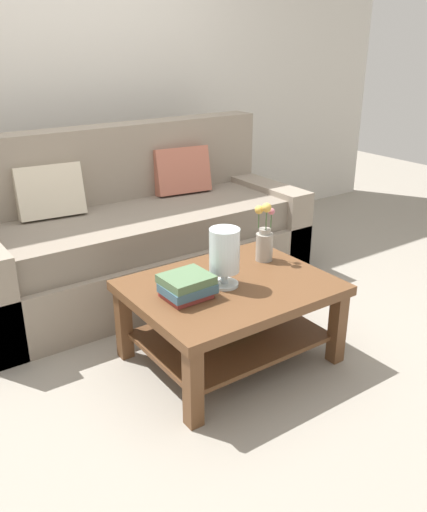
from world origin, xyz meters
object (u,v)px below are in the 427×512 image
Objects in this scene: glass_hurricane_vase at (224,253)px; flower_pitcher at (264,240)px; coffee_table at (230,305)px; book_stack_main at (187,286)px; couch at (137,236)px.

flower_pitcher is at bearing 20.48° from glass_hurricane_vase.
book_stack_main is at bearing -178.86° from coffee_table.
couch is 6.64× the size of flower_pitcher.
couch is 1.09m from coffee_table.
coffee_table is 2.98× the size of flower_pitcher.
glass_hurricane_vase is (0.22, 0.01, 0.12)m from book_stack_main.
couch is at bearing 75.12° from book_stack_main.
book_stack_main is 0.25m from glass_hurricane_vase.
couch is 9.46× the size of book_stack_main.
flower_pitcher reaches higher than glass_hurricane_vase.
coffee_table is 0.44m from flower_pitcher.
couch is 1.12m from glass_hurricane_vase.
couch reaches higher than book_stack_main.
book_stack_main is at bearing -178.63° from glass_hurricane_vase.
flower_pitcher is at bearing 13.66° from book_stack_main.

